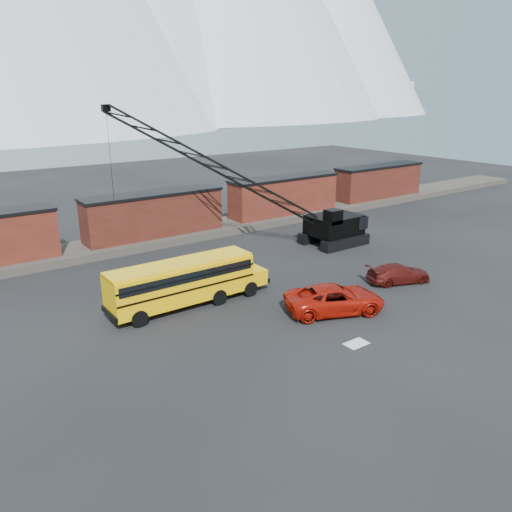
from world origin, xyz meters
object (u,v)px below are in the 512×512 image
(red_pickup, at_px, (335,299))
(crawler_crane, at_px, (219,168))
(school_bus, at_px, (186,281))
(maroon_suv, at_px, (399,273))

(red_pickup, xyz_separation_m, crawler_crane, (1.34, 16.42, 6.55))
(school_bus, height_order, crawler_crane, crawler_crane)
(school_bus, xyz_separation_m, red_pickup, (7.45, -6.63, -0.88))
(school_bus, xyz_separation_m, crawler_crane, (8.79, 9.80, 5.67))
(red_pickup, distance_m, maroon_suv, 7.87)
(school_bus, distance_m, crawler_crane, 14.33)
(school_bus, relative_size, crawler_crane, 0.56)
(maroon_suv, bearing_deg, red_pickup, 117.72)
(red_pickup, bearing_deg, school_bus, 71.05)
(school_bus, distance_m, maroon_suv, 16.27)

